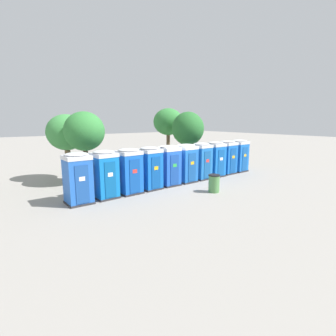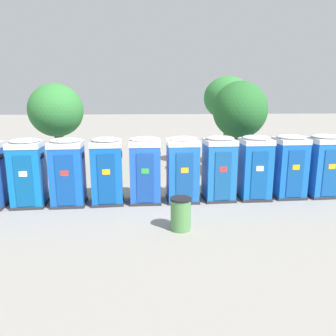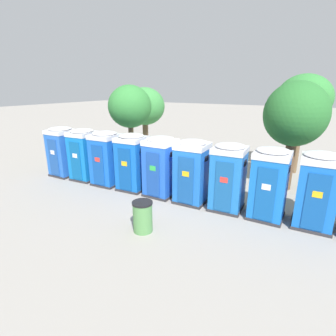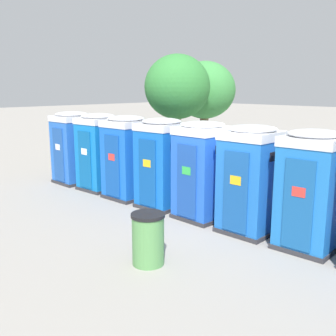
{
  "view_description": "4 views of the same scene",
  "coord_description": "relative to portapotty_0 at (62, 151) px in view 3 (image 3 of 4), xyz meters",
  "views": [
    {
      "loc": [
        -10.47,
        -13.12,
        4.07
      ],
      "look_at": [
        -0.78,
        -0.3,
        1.11
      ],
      "focal_mm": 28.0,
      "sensor_mm": 36.0,
      "label": 1
    },
    {
      "loc": [
        -0.67,
        -12.53,
        4.05
      ],
      "look_at": [
        0.17,
        -0.27,
        1.31
      ],
      "focal_mm": 35.0,
      "sensor_mm": 36.0,
      "label": 2
    },
    {
      "loc": [
        4.8,
        -9.23,
        4.47
      ],
      "look_at": [
        -0.35,
        -0.29,
        1.25
      ],
      "focal_mm": 28.0,
      "sensor_mm": 36.0,
      "label": 3
    },
    {
      "loc": [
        5.68,
        -7.89,
        3.38
      ],
      "look_at": [
        -1.9,
        -0.34,
        1.16
      ],
      "focal_mm": 42.0,
      "sensor_mm": 36.0,
      "label": 4
    }
  ],
  "objects": [
    {
      "name": "portapotty_6",
      "position": [
        8.65,
        0.35,
        0.0
      ],
      "size": [
        1.24,
        1.25,
        2.54
      ],
      "color": "#2D2D33",
      "rests_on": "ground"
    },
    {
      "name": "street_tree_0",
      "position": [
        10.36,
        3.72,
        2.03
      ],
      "size": [
        2.62,
        2.62,
        4.73
      ],
      "color": "brown",
      "rests_on": "ground"
    },
    {
      "name": "portapotty_0",
      "position": [
        0.0,
        0.0,
        0.0
      ],
      "size": [
        1.22,
        1.21,
        2.54
      ],
      "color": "#2D2D33",
      "rests_on": "ground"
    },
    {
      "name": "portapotty_3",
      "position": [
        4.33,
        0.21,
        0.0
      ],
      "size": [
        1.26,
        1.27,
        2.54
      ],
      "color": "#2D2D33",
      "rests_on": "ground"
    },
    {
      "name": "portapotty_4",
      "position": [
        5.77,
        0.26,
        0.0
      ],
      "size": [
        1.19,
        1.21,
        2.54
      ],
      "color": "#2D2D33",
      "rests_on": "ground"
    },
    {
      "name": "street_tree_3",
      "position": [
        1.24,
        5.73,
        1.92
      ],
      "size": [
        2.59,
        2.59,
        4.45
      ],
      "color": "brown",
      "rests_on": "ground"
    },
    {
      "name": "street_tree_2",
      "position": [
        10.42,
        6.49,
        2.58
      ],
      "size": [
        2.67,
        2.67,
        5.1
      ],
      "color": "brown",
      "rests_on": "ground"
    },
    {
      "name": "portapotty_7",
      "position": [
        10.1,
        0.39,
        0.0
      ],
      "size": [
        1.18,
        1.21,
        2.54
      ],
      "color": "#2D2D33",
      "rests_on": "ground"
    },
    {
      "name": "ground_plane",
      "position": [
        6.48,
        0.56,
        -1.28
      ],
      "size": [
        120.0,
        120.0,
        0.0
      ],
      "primitive_type": "plane",
      "color": "gray"
    },
    {
      "name": "portapotty_5",
      "position": [
        7.21,
        0.28,
        0.0
      ],
      "size": [
        1.24,
        1.23,
        2.54
      ],
      "color": "#2D2D33",
      "rests_on": "ground"
    },
    {
      "name": "street_tree_1",
      "position": [
        1.71,
        3.56,
        2.06
      ],
      "size": [
        2.48,
        2.48,
        4.59
      ],
      "color": "brown",
      "rests_on": "ground"
    },
    {
      "name": "portapotty_1",
      "position": [
        1.44,
        0.1,
        0.0
      ],
      "size": [
        1.25,
        1.27,
        2.54
      ],
      "color": "#2D2D33",
      "rests_on": "ground"
    },
    {
      "name": "trash_can",
      "position": [
        6.84,
        -2.58,
        -0.77
      ],
      "size": [
        0.66,
        0.66,
        1.02
      ],
      "color": "#518C4C",
      "rests_on": "ground"
    },
    {
      "name": "portapotty_8",
      "position": [
        11.54,
        0.51,
        0.0
      ],
      "size": [
        1.24,
        1.23,
        2.54
      ],
      "color": "#2D2D33",
      "rests_on": "ground"
    },
    {
      "name": "portapotty_2",
      "position": [
        2.88,
        0.12,
        -0.0
      ],
      "size": [
        1.27,
        1.25,
        2.54
      ],
      "color": "#2D2D33",
      "rests_on": "ground"
    }
  ]
}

